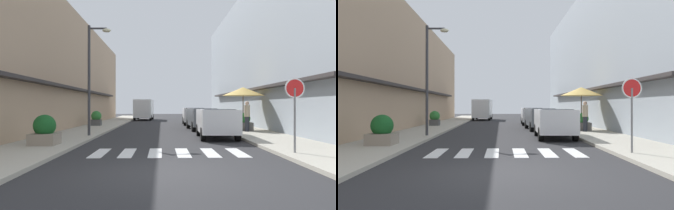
% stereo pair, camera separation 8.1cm
% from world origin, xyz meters
% --- Properties ---
extents(ground_plane, '(85.60, 85.60, 0.00)m').
position_xyz_m(ground_plane, '(0.00, 15.56, 0.00)').
color(ground_plane, '#2B2B2D').
extents(sidewalk_left, '(2.90, 54.47, 0.12)m').
position_xyz_m(sidewalk_left, '(-4.99, 15.56, 0.06)').
color(sidewalk_left, '#ADA899').
rests_on(sidewalk_left, ground_plane).
extents(sidewalk_right, '(2.90, 54.47, 0.12)m').
position_xyz_m(sidewalk_right, '(4.99, 15.56, 0.06)').
color(sidewalk_right, '#ADA899').
rests_on(sidewalk_right, ground_plane).
extents(building_row_left, '(5.50, 37.02, 8.50)m').
position_xyz_m(building_row_left, '(-8.94, 16.51, 4.25)').
color(building_row_left, tan).
rests_on(building_row_left, ground_plane).
extents(building_row_right, '(5.50, 37.02, 11.01)m').
position_xyz_m(building_row_right, '(8.94, 16.51, 5.50)').
color(building_row_right, '#939EA8').
rests_on(building_row_right, ground_plane).
extents(crosswalk, '(5.20, 2.20, 0.01)m').
position_xyz_m(crosswalk, '(-0.00, 3.24, 0.01)').
color(crosswalk, silver).
rests_on(crosswalk, ground_plane).
extents(parked_car_near, '(1.93, 4.01, 1.47)m').
position_xyz_m(parked_car_near, '(2.49, 8.14, 0.92)').
color(parked_car_near, silver).
rests_on(parked_car_near, ground_plane).
extents(parked_car_mid, '(1.93, 4.39, 1.47)m').
position_xyz_m(parked_car_mid, '(2.49, 13.76, 0.92)').
color(parked_car_mid, '#4C5156').
rests_on(parked_car_mid, ground_plane).
extents(parked_car_far, '(1.92, 4.40, 1.47)m').
position_xyz_m(parked_car_far, '(2.49, 19.83, 0.92)').
color(parked_car_far, silver).
rests_on(parked_car_far, ground_plane).
extents(delivery_van, '(2.15, 5.46, 2.37)m').
position_xyz_m(delivery_van, '(-2.34, 29.55, 1.41)').
color(delivery_van, silver).
rests_on(delivery_van, ground_plane).
extents(round_street_sign, '(0.65, 0.07, 2.40)m').
position_xyz_m(round_street_sign, '(4.04, 2.43, 1.96)').
color(round_street_sign, slate).
rests_on(round_street_sign, sidewalk_right).
extents(street_lamp, '(1.19, 0.28, 5.63)m').
position_xyz_m(street_lamp, '(-3.80, 8.60, 3.54)').
color(street_lamp, '#38383D').
rests_on(street_lamp, sidewalk_left).
extents(cafe_umbrella, '(2.70, 2.70, 2.74)m').
position_xyz_m(cafe_umbrella, '(5.07, 12.99, 2.57)').
color(cafe_umbrella, '#262626').
rests_on(cafe_umbrella, sidewalk_right).
extents(planter_corner, '(1.01, 1.01, 1.17)m').
position_xyz_m(planter_corner, '(-4.82, 4.74, 0.65)').
color(planter_corner, gray).
rests_on(planter_corner, sidewalk_left).
extents(planter_midblock, '(0.87, 0.87, 1.09)m').
position_xyz_m(planter_midblock, '(4.83, 11.69, 0.60)').
color(planter_midblock, slate).
rests_on(planter_midblock, sidewalk_right).
extents(planter_far, '(0.79, 0.79, 1.13)m').
position_xyz_m(planter_far, '(-5.32, 16.97, 0.69)').
color(planter_far, '#4C4C4C').
rests_on(planter_far, sidewalk_left).
extents(pedestrian_walking_near, '(0.34, 0.34, 1.79)m').
position_xyz_m(pedestrian_walking_near, '(4.81, 11.03, 1.07)').
color(pedestrian_walking_near, '#282B33').
rests_on(pedestrian_walking_near, sidewalk_right).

